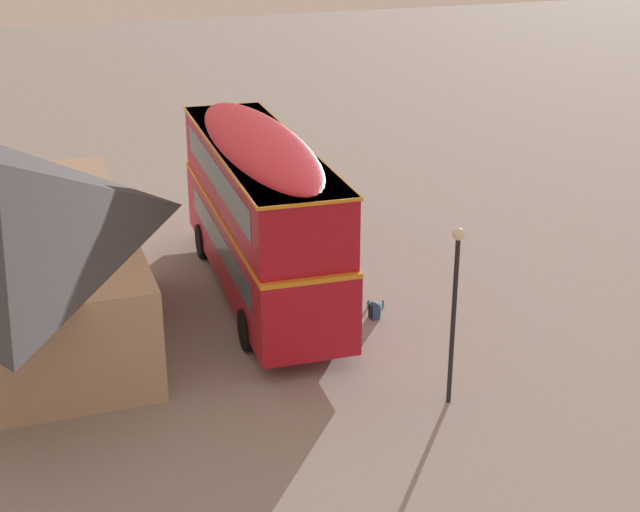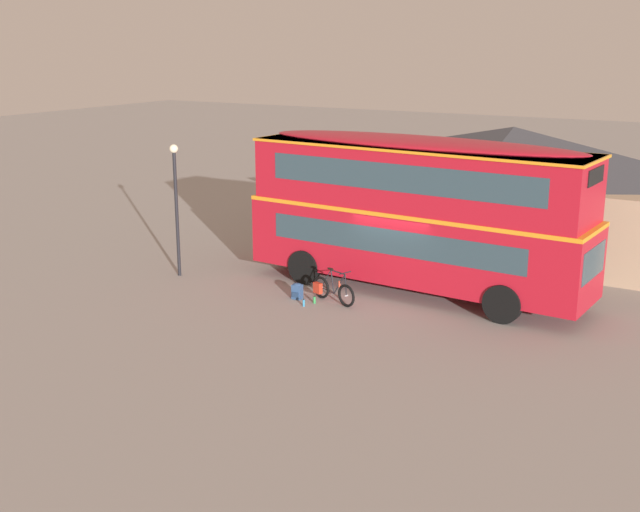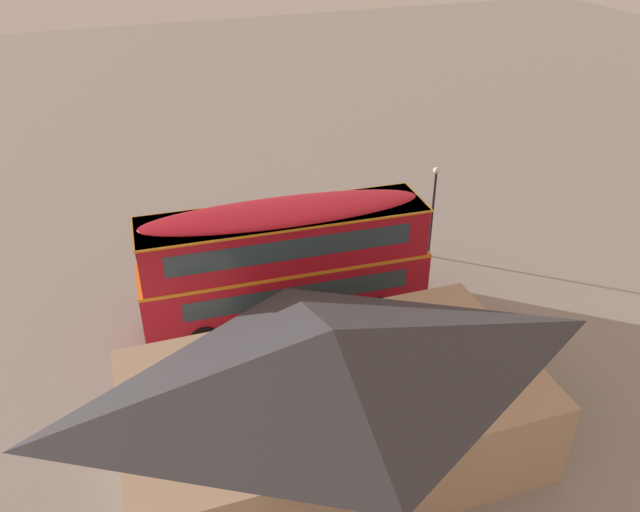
% 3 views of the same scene
% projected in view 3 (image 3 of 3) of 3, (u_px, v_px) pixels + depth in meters
% --- Properties ---
extents(ground_plane, '(120.00, 120.00, 0.00)m').
position_uv_depth(ground_plane, '(290.00, 308.00, 25.70)').
color(ground_plane, gray).
extents(double_decker_bus, '(10.87, 3.23, 4.79)m').
position_uv_depth(double_decker_bus, '(285.00, 259.00, 23.85)').
color(double_decker_bus, black).
rests_on(double_decker_bus, ground).
extents(touring_bicycle, '(1.71, 0.69, 1.04)m').
position_uv_depth(touring_bicycle, '(309.00, 273.00, 27.27)').
color(touring_bicycle, black).
rests_on(touring_bicycle, ground).
extents(backpack_on_ground, '(0.31, 0.30, 0.49)m').
position_uv_depth(backpack_on_ground, '(330.00, 268.00, 27.84)').
color(backpack_on_ground, '#2D4C7A').
rests_on(backpack_on_ground, ground).
extents(water_bottle_green_metal, '(0.08, 0.08, 0.23)m').
position_uv_depth(water_bottle_green_metal, '(315.00, 272.00, 27.81)').
color(water_bottle_green_metal, green).
rests_on(water_bottle_green_metal, ground).
extents(water_bottle_blue_sports, '(0.07, 0.07, 0.23)m').
position_uv_depth(water_bottle_blue_sports, '(315.00, 267.00, 28.17)').
color(water_bottle_blue_sports, '#338CBF').
rests_on(water_bottle_blue_sports, ground).
extents(pub_building, '(12.27, 7.17, 4.50)m').
position_uv_depth(pub_building, '(332.00, 392.00, 18.21)').
color(pub_building, tan).
rests_on(pub_building, ground).
extents(street_lamp, '(0.28, 0.28, 4.34)m').
position_uv_depth(street_lamp, '(433.00, 202.00, 27.84)').
color(street_lamp, black).
rests_on(street_lamp, ground).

